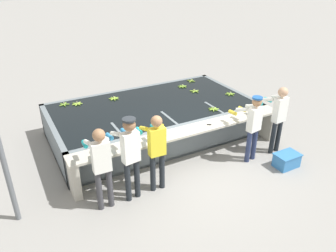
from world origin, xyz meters
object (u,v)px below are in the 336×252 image
at_px(worker_0, 101,162).
at_px(banana_bunch_floating_4, 230,94).
at_px(worker_2, 156,146).
at_px(banana_bunch_floating_5, 64,104).
at_px(worker_1, 130,151).
at_px(banana_bunch_floating_0, 182,86).
at_px(banana_bunch_floating_1, 114,98).
at_px(banana_bunch_floating_3, 77,104).
at_px(banana_bunch_floating_7, 191,81).
at_px(knife_0, 212,124).
at_px(banana_bunch_floating_2, 195,91).
at_px(worker_3, 253,123).
at_px(banana_bunch_floating_6, 214,109).
at_px(crate, 287,160).
at_px(worker_4, 278,114).

distance_m(worker_0, banana_bunch_floating_4, 4.66).
relative_size(worker_2, banana_bunch_floating_5, 5.85).
height_order(worker_1, banana_bunch_floating_0, worker_1).
height_order(banana_bunch_floating_1, banana_bunch_floating_3, same).
relative_size(banana_bunch_floating_3, banana_bunch_floating_7, 1.13).
distance_m(banana_bunch_floating_1, knife_0, 2.90).
xyz_separation_m(worker_0, banana_bunch_floating_4, (4.28, 1.83, -0.14)).
relative_size(worker_2, banana_bunch_floating_2, 5.85).
bearing_deg(banana_bunch_floating_0, worker_2, -128.30).
xyz_separation_m(worker_3, banana_bunch_floating_0, (-0.02, 3.01, -0.10)).
bearing_deg(banana_bunch_floating_1, banana_bunch_floating_4, -22.42).
height_order(banana_bunch_floating_1, banana_bunch_floating_2, same).
bearing_deg(banana_bunch_floating_6, banana_bunch_floating_0, 85.06).
height_order(worker_1, banana_bunch_floating_1, worker_1).
relative_size(banana_bunch_floating_3, banana_bunch_floating_5, 1.01).
distance_m(banana_bunch_floating_5, crate, 5.59).
distance_m(banana_bunch_floating_0, banana_bunch_floating_3, 3.06).
bearing_deg(knife_0, worker_1, -166.71).
height_order(banana_bunch_floating_4, crate, banana_bunch_floating_4).
bearing_deg(banana_bunch_floating_7, banana_bunch_floating_6, -107.05).
bearing_deg(banana_bunch_floating_0, worker_3, -89.61).
bearing_deg(worker_0, knife_0, 10.66).
relative_size(worker_4, banana_bunch_floating_0, 5.86).
bearing_deg(banana_bunch_floating_7, banana_bunch_floating_2, -115.31).
relative_size(worker_0, knife_0, 5.03).
xyz_separation_m(banana_bunch_floating_7, crate, (0.07, -3.95, -0.68)).
relative_size(worker_3, banana_bunch_floating_0, 5.58).
relative_size(worker_3, banana_bunch_floating_1, 5.61).
xyz_separation_m(worker_1, crate, (3.44, -0.65, -0.88)).
bearing_deg(banana_bunch_floating_1, banana_bunch_floating_6, -43.64).
bearing_deg(worker_2, banana_bunch_floating_7, 49.10).
height_order(banana_bunch_floating_1, banana_bunch_floating_7, same).
bearing_deg(banana_bunch_floating_2, worker_2, -134.85).
height_order(banana_bunch_floating_3, banana_bunch_floating_6, same).
xyz_separation_m(banana_bunch_floating_1, banana_bunch_floating_4, (2.95, -1.22, 0.00)).
height_order(worker_1, banana_bunch_floating_5, worker_1).
height_order(banana_bunch_floating_0, crate, banana_bunch_floating_0).
height_order(banana_bunch_floating_5, banana_bunch_floating_6, same).
bearing_deg(banana_bunch_floating_3, worker_0, -96.72).
bearing_deg(banana_bunch_floating_6, worker_4, -52.22).
distance_m(banana_bunch_floating_1, banana_bunch_floating_5, 1.29).
xyz_separation_m(worker_4, knife_0, (-1.46, 0.52, -0.15)).
height_order(worker_4, banana_bunch_floating_6, worker_4).
relative_size(banana_bunch_floating_2, crate, 0.50).
bearing_deg(banana_bunch_floating_4, crate, -96.72).
bearing_deg(banana_bunch_floating_4, banana_bunch_floating_0, 126.39).
xyz_separation_m(worker_3, banana_bunch_floating_5, (-3.39, 3.30, -0.10)).
xyz_separation_m(banana_bunch_floating_1, banana_bunch_floating_5, (-1.27, 0.22, 0.00)).
bearing_deg(worker_2, banana_bunch_floating_3, 103.14).
distance_m(worker_3, banana_bunch_floating_3, 4.43).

